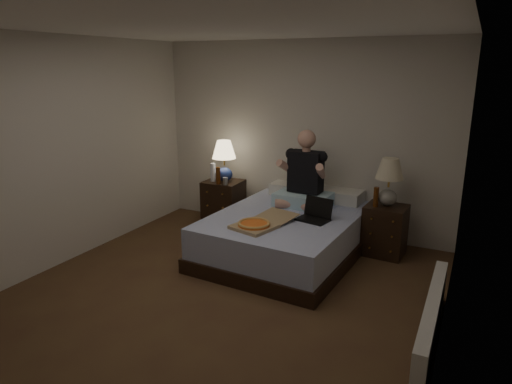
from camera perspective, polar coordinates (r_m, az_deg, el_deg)
The scene contains 18 objects.
floor at distance 4.52m, azimuth -5.19°, elevation -13.23°, with size 4.00×4.50×0.00m, color brown.
ceiling at distance 3.98m, azimuth -6.12°, elevation 20.17°, with size 4.00×4.50×0.00m, color white.
wall_back at distance 6.07m, azimuth 5.69°, elevation 6.72°, with size 4.00×2.50×0.00m, color beige.
wall_left at distance 5.39m, azimuth -24.08°, elevation 4.33°, with size 4.50×2.50×0.00m, color beige.
wall_right at distance 3.49m, azimuth 23.57°, elevation -1.12°, with size 4.50×2.50×0.00m, color beige.
bed at distance 5.40m, azimuth 3.89°, elevation -5.32°, with size 1.52×2.02×0.51m, color #5668AD.
nightstand_left at distance 6.36m, azimuth -4.06°, elevation -1.42°, with size 0.49×0.44×0.64m, color black.
nightstand_right at distance 5.60m, azimuth 15.80°, elevation -4.62°, with size 0.46×0.41×0.60m, color black.
lamp_left at distance 6.22m, azimuth -4.00°, elevation 3.89°, with size 0.32×0.32×0.56m, color #283E93, non-canonical shape.
lamp_right at distance 5.46m, azimuth 16.26°, elevation 1.20°, with size 0.32×0.32×0.56m, color gray, non-canonical shape.
water_bottle at distance 6.25m, azimuth -5.39°, elevation 2.46°, with size 0.07×0.07×0.25m, color silver.
soda_can at distance 6.06m, azimuth -3.86°, elevation 1.36°, with size 0.07×0.07×0.10m, color #9FA09B.
beer_bottle_left at distance 6.10m, azimuth -4.75°, elevation 2.05°, with size 0.06×0.06×0.23m, color #52280B.
beer_bottle_right at distance 5.43m, azimuth 14.77°, elevation -0.58°, with size 0.06×0.06×0.23m, color #51280B.
person at distance 5.53m, azimuth 6.04°, elevation 2.91°, with size 0.66×0.52×0.93m, color black, non-canonical shape.
laptop at distance 5.09m, azimuth 7.15°, elevation -2.28°, with size 0.34×0.28×0.24m, color black, non-canonical shape.
pizza_box at distance 4.84m, azimuth -0.25°, elevation -4.11°, with size 0.40×0.76×0.08m, color tan, non-canonical shape.
radiator at distance 4.03m, azimuth 21.01°, elevation -14.92°, with size 0.10×1.60×0.40m, color silver.
Camera 1 is at (2.10, -3.36, 2.17)m, focal length 32.00 mm.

